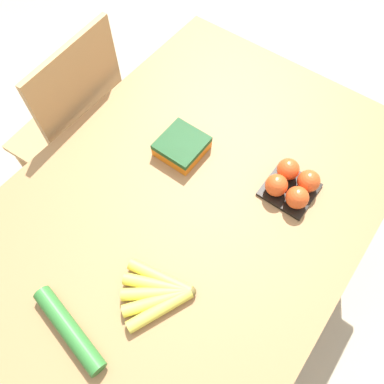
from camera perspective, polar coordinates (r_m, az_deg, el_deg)
name	(u,v)px	position (r m, az deg, el deg)	size (l,w,h in m)	color
ground_plane	(192,273)	(1.85, 0.00, -12.22)	(12.00, 12.00, 0.00)	#B7A88E
dining_table	(192,211)	(1.22, 0.00, -2.86)	(1.39, 0.99, 0.78)	#9E7044
chair	(79,133)	(1.68, -16.89, 8.56)	(0.45, 0.43, 1.00)	tan
banana_bunch	(159,293)	(1.02, -5.08, -15.09)	(0.19, 0.20, 0.03)	brown
tomato_pack	(292,184)	(1.15, 15.01, 1.17)	(0.15, 0.15, 0.08)	black
carrot_bag	(182,145)	(1.20, -1.56, 7.11)	(0.14, 0.14, 0.05)	orange
cucumber_near	(69,329)	(1.03, -18.23, -19.27)	(0.09, 0.26, 0.05)	#2D702D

